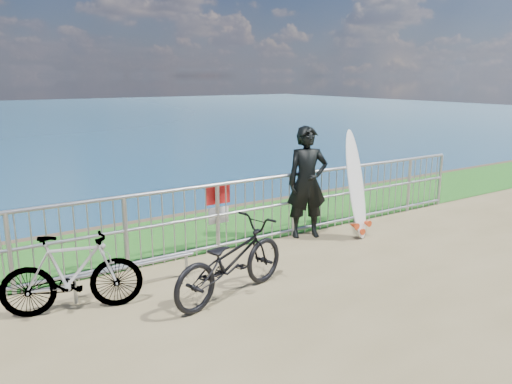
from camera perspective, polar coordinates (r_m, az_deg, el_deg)
grass_strip at (r=9.24m, az=-4.91°, el=-4.18°), size 120.00×120.00×0.00m
railing at (r=8.18m, az=-1.24°, el=-2.29°), size 10.06×0.10×1.13m
surfer at (r=8.63m, az=5.88°, el=1.10°), size 0.83×0.70×1.93m
surfboard at (r=8.72m, az=11.40°, el=0.39°), size 0.60×0.56×1.89m
bicycle_near at (r=6.35m, az=-2.91°, el=-7.80°), size 1.96×1.10×0.97m
bicycle_far at (r=6.33m, az=-20.25°, el=-8.73°), size 1.68×0.88×0.97m
bike_rack at (r=6.80m, az=-13.80°, el=-8.48°), size 1.71×0.05×0.36m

